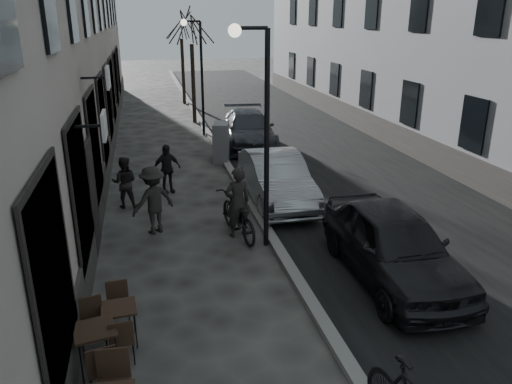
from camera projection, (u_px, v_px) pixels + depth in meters
name	position (u px, v px, depth m)	size (l,w,h in m)	color
road	(296.00, 141.00, 22.07)	(7.30, 60.00, 0.00)	black
kerb	(215.00, 144.00, 21.29)	(0.25, 60.00, 0.12)	gray
streetlamp_near	(259.00, 116.00, 10.99)	(0.90, 0.28, 5.09)	black
streetlamp_far	(198.00, 65.00, 22.01)	(0.90, 0.28, 5.09)	black
tree_near	(191.00, 28.00, 24.28)	(2.40, 2.40, 5.70)	black
tree_far	(181.00, 25.00, 29.79)	(2.40, 2.40, 5.70)	black
bistro_set_b	(96.00, 345.00, 7.68)	(0.73, 1.56, 0.89)	#322316
bistro_set_c	(120.00, 321.00, 8.35)	(0.61, 1.41, 0.82)	#322316
utility_cabinet	(221.00, 143.00, 18.67)	(0.54, 0.99, 1.48)	slate
bicycle	(238.00, 215.00, 12.41)	(0.73, 2.08, 1.09)	black
cyclist_rider	(237.00, 202.00, 12.30)	(0.65, 0.43, 1.79)	black
pedestrian_near	(125.00, 182.00, 14.22)	(0.73, 0.57, 1.50)	black
pedestrian_mid	(153.00, 200.00, 12.49)	(1.13, 0.65, 1.75)	#262421
pedestrian_far	(167.00, 169.00, 15.39)	(0.90, 0.38, 1.54)	black
car_near	(393.00, 244.00, 10.32)	(1.83, 4.54, 1.55)	black
car_mid	(276.00, 178.00, 14.65)	(1.53, 4.38, 1.44)	#97999F
car_far	(248.00, 129.00, 20.97)	(2.01, 4.94, 1.43)	#34373E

